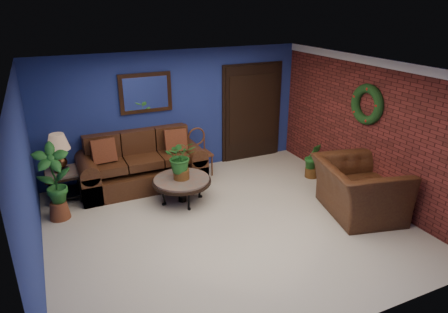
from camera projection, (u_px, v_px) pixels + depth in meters
name	position (u px, v px, depth m)	size (l,w,h in m)	color
floor	(228.00, 225.00, 6.47)	(5.50, 5.50, 0.00)	beige
wall_back	(176.00, 113.00, 8.11)	(5.50, 0.04, 2.50)	navy
wall_left	(28.00, 186.00, 4.94)	(0.04, 5.00, 2.50)	navy
wall_right_brick	(368.00, 129.00, 7.07)	(0.04, 5.00, 2.50)	maroon
ceiling	(229.00, 69.00, 5.54)	(5.50, 5.00, 0.02)	silver
crown_molding	(376.00, 62.00, 6.62)	(0.03, 5.00, 0.14)	white
wall_mirror	(146.00, 93.00, 7.67)	(1.02, 0.06, 0.77)	#402513
closet_door	(252.00, 113.00, 8.84)	(1.44, 0.06, 2.18)	black
wreath	(367.00, 104.00, 6.92)	(0.72, 0.72, 0.16)	black
sofa	(142.00, 168.00, 7.76)	(2.35, 1.01, 1.06)	#432713
coffee_table	(182.00, 181.00, 7.08)	(1.04, 1.04, 0.45)	#59544E
end_table	(63.00, 178.00, 7.15)	(0.61, 0.61, 0.55)	#59544E
table_lamp	(58.00, 148.00, 6.94)	(0.40, 0.40, 0.67)	#402513
side_chair	(199.00, 149.00, 8.19)	(0.43, 0.43, 0.96)	#593119
armchair	(358.00, 189.00, 6.67)	(1.39, 1.21, 0.90)	#432713
coffee_plant	(181.00, 158.00, 6.91)	(0.63, 0.57, 0.72)	brown
floor_plant	(312.00, 160.00, 8.07)	(0.38, 0.34, 0.73)	brown
tall_plant	(54.00, 180.00, 6.41)	(0.56, 0.39, 1.31)	brown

